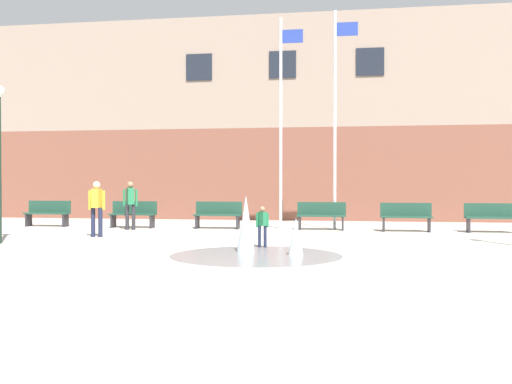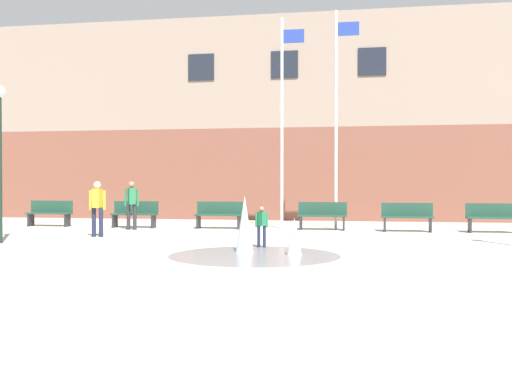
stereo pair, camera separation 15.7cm
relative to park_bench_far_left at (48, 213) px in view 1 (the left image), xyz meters
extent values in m
plane|color=#B2ADA3|center=(7.84, -11.45, -0.48)|extent=(100.00, 100.00, 0.00)
cube|color=brown|center=(7.84, 7.58, 1.42)|extent=(36.00, 6.00, 3.80)
cube|color=gray|center=(7.84, 7.58, 5.65)|extent=(36.00, 6.00, 4.65)
cube|color=#1E232D|center=(4.34, 4.56, 5.88)|extent=(1.10, 0.06, 1.10)
cube|color=#1E232D|center=(7.84, 4.56, 5.88)|extent=(1.10, 0.06, 1.10)
cube|color=#1E232D|center=(11.34, 4.56, 5.88)|extent=(1.10, 0.06, 1.10)
cylinder|color=gray|center=(8.65, -7.13, -0.48)|extent=(3.67, 3.67, 0.01)
cone|color=silver|center=(8.33, -6.62, 0.15)|extent=(0.40, 0.40, 1.27)
cone|color=silver|center=(9.48, -6.96, -0.08)|extent=(0.33, 0.33, 0.80)
cube|color=#28282D|center=(-0.70, -0.06, -0.26)|extent=(0.06, 0.40, 0.44)
cube|color=#28282D|center=(0.70, -0.06, -0.26)|extent=(0.06, 0.40, 0.44)
cube|color=#1E4233|center=(0.00, -0.06, -0.01)|extent=(1.60, 0.44, 0.05)
cube|color=#1E4233|center=(0.00, 0.14, 0.22)|extent=(1.60, 0.04, 0.42)
cube|color=#28282D|center=(2.52, -0.17, -0.26)|extent=(0.06, 0.40, 0.44)
cube|color=#28282D|center=(3.92, -0.17, -0.26)|extent=(0.06, 0.40, 0.44)
cube|color=#1E4233|center=(3.22, -0.17, -0.01)|extent=(1.60, 0.44, 0.05)
cube|color=#1E4233|center=(3.22, 0.03, 0.22)|extent=(1.60, 0.04, 0.42)
cube|color=#28282D|center=(5.49, -0.10, -0.26)|extent=(0.06, 0.40, 0.44)
cube|color=#28282D|center=(6.89, -0.10, -0.26)|extent=(0.06, 0.40, 0.44)
cube|color=#1E4233|center=(6.19, -0.10, -0.01)|extent=(1.60, 0.44, 0.05)
cube|color=#1E4233|center=(6.19, 0.10, 0.22)|extent=(1.60, 0.04, 0.42)
cube|color=#28282D|center=(8.95, -0.05, -0.26)|extent=(0.06, 0.40, 0.44)
cube|color=#28282D|center=(10.35, -0.05, -0.26)|extent=(0.06, 0.40, 0.44)
cube|color=#1E4233|center=(9.65, -0.05, -0.01)|extent=(1.60, 0.44, 0.05)
cube|color=#1E4233|center=(9.65, 0.15, 0.22)|extent=(1.60, 0.04, 0.42)
cube|color=#28282D|center=(11.65, -0.30, -0.26)|extent=(0.06, 0.40, 0.44)
cube|color=#28282D|center=(13.05, -0.30, -0.26)|extent=(0.06, 0.40, 0.44)
cube|color=#1E4233|center=(12.35, -0.30, -0.01)|extent=(1.60, 0.44, 0.05)
cube|color=#1E4233|center=(12.35, -0.10, 0.22)|extent=(1.60, 0.04, 0.42)
cube|color=#28282D|center=(14.24, -0.26, -0.26)|extent=(0.06, 0.40, 0.44)
cube|color=#1E4233|center=(14.94, -0.26, -0.01)|extent=(1.60, 0.44, 0.05)
cube|color=#1E4233|center=(14.94, -0.06, 0.22)|extent=(1.60, 0.04, 0.42)
cylinder|color=#28282D|center=(3.35, -0.99, -0.06)|extent=(0.12, 0.12, 0.84)
cylinder|color=#28282D|center=(3.57, -0.99, -0.06)|extent=(0.12, 0.12, 0.84)
cube|color=#237547|center=(3.46, -0.99, 0.63)|extent=(0.35, 0.39, 0.54)
sphere|color=#997051|center=(3.46, -0.99, 1.01)|extent=(0.21, 0.21, 0.21)
cylinder|color=#237547|center=(3.25, -0.99, 0.58)|extent=(0.08, 0.08, 0.55)
cylinder|color=#237547|center=(3.67, -0.99, 0.58)|extent=(0.08, 0.08, 0.55)
cylinder|color=#1E233D|center=(8.47, -5.55, -0.22)|extent=(0.07, 0.07, 0.52)
cylinder|color=#1E233D|center=(8.61, -5.55, -0.22)|extent=(0.07, 0.07, 0.52)
cube|color=#237547|center=(8.54, -5.55, 0.21)|extent=(0.24, 0.23, 0.33)
sphere|color=#997051|center=(8.54, -5.55, 0.44)|extent=(0.13, 0.13, 0.13)
cylinder|color=#237547|center=(8.41, -5.55, 0.17)|extent=(0.05, 0.05, 0.34)
cylinder|color=#237547|center=(8.67, -5.55, 0.17)|extent=(0.05, 0.05, 0.34)
cylinder|color=#1E233D|center=(3.35, -3.60, -0.06)|extent=(0.12, 0.12, 0.84)
cylinder|color=#1E233D|center=(3.57, -3.60, -0.06)|extent=(0.12, 0.12, 0.84)
cube|color=gold|center=(3.46, -3.60, 0.63)|extent=(0.22, 0.35, 0.54)
sphere|color=beige|center=(3.46, -3.60, 1.01)|extent=(0.21, 0.21, 0.21)
cylinder|color=gold|center=(3.25, -3.60, 0.58)|extent=(0.08, 0.08, 0.55)
cylinder|color=gold|center=(3.67, -3.60, 0.58)|extent=(0.08, 0.08, 0.55)
cylinder|color=silver|center=(8.26, 0.41, 3.07)|extent=(0.10, 0.10, 7.10)
cube|color=#233893|center=(8.66, 0.41, 6.00)|extent=(0.70, 0.02, 0.45)
cylinder|color=silver|center=(10.08, 0.41, 3.16)|extent=(0.10, 0.10, 7.27)
cube|color=#233893|center=(10.48, 0.41, 6.17)|extent=(0.70, 0.02, 0.45)
camera|label=1|loc=(10.70, -19.70, 1.09)|focal=42.00mm
camera|label=2|loc=(10.85, -19.68, 1.09)|focal=42.00mm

